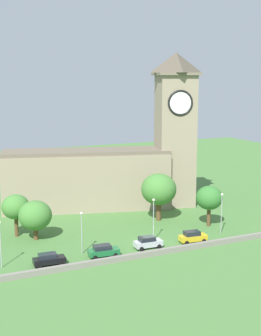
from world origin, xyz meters
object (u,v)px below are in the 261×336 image
at_px(car_black, 49,259).
at_px(tree_churchyard, 16,207).
at_px(tree_riverside_west, 159,190).
at_px(car_green, 103,251).
at_px(car_silver, 148,242).
at_px(church, 115,163).
at_px(tree_riverside_east, 209,198).
at_px(tree_by_tower, 35,216).
at_px(streetlamp_west_mid, 82,226).
at_px(streetlamp_west_end, 0,236).
at_px(streetlamp_east_mid, 222,207).
at_px(car_yellow, 193,237).
at_px(streetlamp_central, 154,213).

distance_m(car_black, tree_churchyard, 15.49).
xyz_separation_m(car_black, tree_riverside_west, (24.67, 13.18, 5.00)).
distance_m(car_green, car_silver, 7.64).
xyz_separation_m(church, tree_riverside_east, (9.78, -19.57, -4.03)).
relative_size(tree_riverside_east, tree_by_tower, 1.12).
height_order(car_silver, streetlamp_west_mid, streetlamp_west_mid).
height_order(streetlamp_west_end, streetlamp_east_mid, streetlamp_east_mid).
relative_size(car_silver, tree_riverside_west, 0.50).
xyz_separation_m(car_yellow, tree_churchyard, (-25.02, 15.14, 4.08)).
bearing_deg(tree_riverside_east, car_black, -168.65).
relative_size(church, tree_by_tower, 6.14).
relative_size(church, streetlamp_west_end, 5.92).
xyz_separation_m(tree_riverside_east, tree_by_tower, (-29.97, 5.59, -1.06)).
distance_m(car_black, tree_riverside_west, 28.41).
xyz_separation_m(church, tree_riverside_west, (3.33, -12.64, -3.29)).
xyz_separation_m(tree_riverside_east, tree_churchyard, (-32.46, 8.61, -0.08)).
bearing_deg(streetlamp_west_mid, church, 56.45).
xyz_separation_m(car_black, car_yellow, (23.67, -0.28, 0.09)).
xyz_separation_m(streetlamp_west_mid, streetlamp_east_mid, (24.70, -0.78, 0.31)).
xyz_separation_m(car_yellow, tree_riverside_east, (7.45, 6.53, 4.16)).
xyz_separation_m(car_silver, tree_churchyard, (-17.22, 14.54, 4.09)).
bearing_deg(tree_riverside_east, tree_riverside_west, 132.95).
bearing_deg(tree_churchyard, tree_by_tower, -50.47).
distance_m(streetlamp_east_mid, tree_riverside_east, 4.72).
relative_size(streetlamp_central, tree_by_tower, 1.09).
distance_m(streetlamp_central, tree_riverside_east, 13.29).
height_order(car_green, streetlamp_central, streetlamp_central).
relative_size(streetlamp_west_end, tree_riverside_east, 0.93).
distance_m(church, car_green, 30.22).
xyz_separation_m(car_silver, streetlamp_central, (2.37, 2.67, 3.78)).
xyz_separation_m(car_yellow, streetlamp_west_end, (-29.92, 2.13, 3.58)).
bearing_deg(tree_by_tower, tree_riverside_west, 3.26).
bearing_deg(tree_by_tower, car_silver, -38.02).
bearing_deg(streetlamp_west_end, tree_churchyard, 69.35).
distance_m(streetlamp_central, tree_riverside_west, 12.10).
distance_m(tree_riverside_west, tree_riverside_east, 9.50).
bearing_deg(car_green, car_black, 179.02).
relative_size(streetlamp_west_end, tree_riverside_west, 0.77).
bearing_deg(car_yellow, streetlamp_west_mid, 171.57).
bearing_deg(church, streetlamp_west_mid, -123.55).
bearing_deg(streetlamp_west_mid, tree_churchyard, 119.73).
bearing_deg(streetlamp_west_mid, streetlamp_east_mid, -1.81).
bearing_deg(car_black, car_green, -0.98).
height_order(streetlamp_east_mid, tree_by_tower, streetlamp_east_mid).
height_order(church, tree_churchyard, church).
bearing_deg(car_silver, tree_riverside_east, 21.24).
height_order(tree_riverside_west, tree_by_tower, tree_riverside_west).
xyz_separation_m(car_green, tree_churchyard, (-9.60, 15.00, 4.13)).
relative_size(car_yellow, streetlamp_central, 0.65).
height_order(church, car_black, church).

